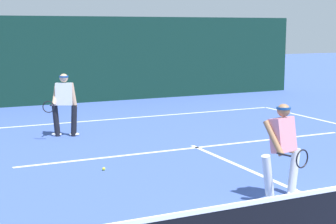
# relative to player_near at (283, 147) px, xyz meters

# --- Properties ---
(court_line_baseline_far) EXTENTS (10.23, 0.10, 0.01)m
(court_line_baseline_far) POSITION_rel_player_near_xyz_m (0.50, 8.27, -0.86)
(court_line_baseline_far) COLOR white
(court_line_baseline_far) RESTS_ON ground_plane
(court_line_service) EXTENTS (8.34, 0.10, 0.01)m
(court_line_service) POSITION_rel_player_near_xyz_m (0.50, 3.83, -0.86)
(court_line_service) COLOR white
(court_line_service) RESTS_ON ground_plane
(court_line_centre) EXTENTS (0.10, 6.40, 0.01)m
(court_line_centre) POSITION_rel_player_near_xyz_m (0.50, 0.86, -0.86)
(court_line_centre) COLOR white
(court_line_centre) RESTS_ON ground_plane
(player_near) EXTENTS (0.93, 0.89, 1.57)m
(player_near) POSITION_rel_player_near_xyz_m (0.00, 0.00, 0.00)
(player_near) COLOR silver
(player_near) RESTS_ON ground_plane
(player_far) EXTENTS (0.99, 0.83, 1.61)m
(player_far) POSITION_rel_player_near_xyz_m (-1.95, 6.41, 0.03)
(player_far) COLOR black
(player_far) RESTS_ON ground_plane
(tennis_ball) EXTENTS (0.07, 0.07, 0.07)m
(tennis_ball) POSITION_rel_player_near_xyz_m (-2.09, 2.86, -0.83)
(tennis_ball) COLOR #D1E033
(tennis_ball) RESTS_ON ground_plane
(back_fence_windscreen) EXTENTS (17.70, 0.12, 3.16)m
(back_fence_windscreen) POSITION_rel_player_near_xyz_m (0.50, 12.18, 0.72)
(back_fence_windscreen) COLOR #0F3026
(back_fence_windscreen) RESTS_ON ground_plane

